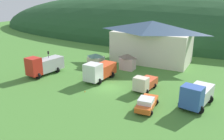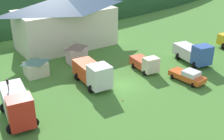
% 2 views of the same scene
% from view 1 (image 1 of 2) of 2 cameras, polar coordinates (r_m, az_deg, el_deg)
% --- Properties ---
extents(ground_plane, '(200.00, 200.00, 0.00)m').
position_cam_1_polar(ground_plane, '(36.96, -0.62, -4.43)').
color(ground_plane, '#477F33').
extents(forested_hill_backdrop, '(173.80, 60.00, 32.06)m').
position_cam_1_polar(forested_hill_backdrop, '(89.32, 17.40, 8.10)').
color(forested_hill_backdrop, '#234C28').
rests_on(forested_hill_backdrop, ground).
extents(depot_building, '(17.62, 9.15, 9.00)m').
position_cam_1_polar(depot_building, '(51.21, 9.76, 7.09)').
color(depot_building, silver).
rests_on(depot_building, ground).
extents(play_shed_cream, '(3.18, 2.60, 2.67)m').
position_cam_1_polar(play_shed_cream, '(48.05, -4.02, 2.59)').
color(play_shed_cream, beige).
rests_on(play_shed_cream, ground).
extents(play_shed_pink, '(3.06, 2.25, 3.20)m').
position_cam_1_polar(play_shed_pink, '(45.63, 3.88, 2.12)').
color(play_shed_pink, beige).
rests_on(play_shed_pink, ground).
extents(crane_truck_red, '(3.74, 7.39, 3.71)m').
position_cam_1_polar(crane_truck_red, '(44.31, -16.53, 1.20)').
color(crane_truck_red, red).
rests_on(crane_truck_red, ground).
extents(heavy_rig_white, '(3.57, 6.91, 3.40)m').
position_cam_1_polar(heavy_rig_white, '(39.73, -3.19, -0.15)').
color(heavy_rig_white, white).
rests_on(heavy_rig_white, ground).
extents(light_truck_cream, '(2.87, 5.02, 2.47)m').
position_cam_1_polar(light_truck_cream, '(36.01, 8.08, -3.20)').
color(light_truck_cream, beige).
rests_on(light_truck_cream, ground).
extents(box_truck_blue, '(4.01, 6.87, 3.38)m').
position_cam_1_polar(box_truck_blue, '(32.44, 20.22, -5.75)').
color(box_truck_blue, '#3356AD').
rests_on(box_truck_blue, ground).
extents(service_pickup_orange, '(2.72, 5.04, 1.66)m').
position_cam_1_polar(service_pickup_orange, '(30.41, 8.60, -8.11)').
color(service_pickup_orange, '#DF5A21').
rests_on(service_pickup_orange, ground).
extents(traffic_light_west, '(0.20, 0.32, 4.14)m').
position_cam_1_polar(traffic_light_west, '(45.38, -15.39, 2.58)').
color(traffic_light_west, '#4C4C51').
rests_on(traffic_light_west, ground).
extents(traffic_cone_near_pickup, '(0.36, 0.36, 0.49)m').
position_cam_1_polar(traffic_cone_near_pickup, '(35.68, -6.73, -5.42)').
color(traffic_cone_near_pickup, orange).
rests_on(traffic_cone_near_pickup, ground).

